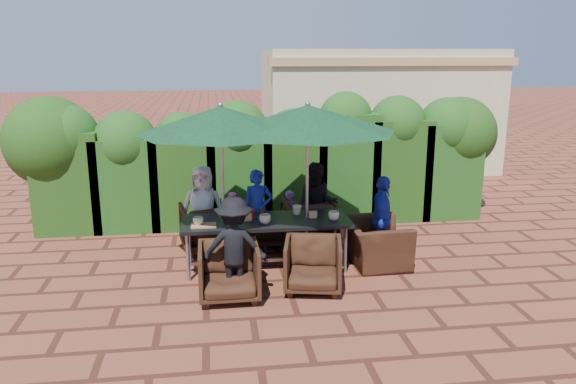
{
  "coord_description": "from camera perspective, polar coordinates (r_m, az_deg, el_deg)",
  "views": [
    {
      "loc": [
        -0.97,
        -7.88,
        3.14
      ],
      "look_at": [
        0.16,
        0.4,
        1.04
      ],
      "focal_mm": 35.0,
      "sensor_mm": 36.0,
      "label": 1
    }
  ],
  "objects": [
    {
      "name": "cup_a",
      "position": [
        8.05,
        -9.11,
        -2.93
      ],
      "size": [
        0.15,
        0.15,
        0.12
      ],
      "primitive_type": "imported",
      "color": "beige",
      "rests_on": "dining_table"
    },
    {
      "name": "serving_tray",
      "position": [
        8.01,
        -8.57,
        -3.38
      ],
      "size": [
        0.35,
        0.25,
        0.02
      ],
      "primitive_type": "cube",
      "color": "#A0714D",
      "rests_on": "dining_table"
    },
    {
      "name": "building",
      "position": [
        15.6,
        8.99,
        8.29
      ],
      "size": [
        6.2,
        3.08,
        3.2
      ],
      "color": "beige",
      "rests_on": "ground"
    },
    {
      "name": "umbrella_right",
      "position": [
        8.02,
        2.01,
        7.44
      ],
      "size": [
        2.58,
        2.58,
        2.46
      ],
      "color": "gray",
      "rests_on": "ground"
    },
    {
      "name": "chair_end_right",
      "position": [
        8.57,
        8.9,
        -4.42
      ],
      "size": [
        0.69,
        1.04,
        0.89
      ],
      "primitive_type": "imported",
      "rotation": [
        0.0,
        0.0,
        1.6
      ],
      "color": "black",
      "rests_on": "ground"
    },
    {
      "name": "pedestrian_a",
      "position": [
        12.72,
        4.93,
        4.07
      ],
      "size": [
        1.81,
        0.82,
        1.87
      ],
      "primitive_type": "imported",
      "rotation": [
        0.0,
        0.0,
        3.03
      ],
      "color": "#248734",
      "rests_on": "ground"
    },
    {
      "name": "dining_table",
      "position": [
        8.25,
        -2.29,
        -3.31
      ],
      "size": [
        2.45,
        0.9,
        0.75
      ],
      "color": "black",
      "rests_on": "ground"
    },
    {
      "name": "adult_far_mid",
      "position": [
        9.07,
        -3.08,
        -1.83
      ],
      "size": [
        0.48,
        0.4,
        1.31
      ],
      "primitive_type": "imported",
      "rotation": [
        0.0,
        0.0,
        -0.03
      ],
      "color": "#1F2DA9",
      "rests_on": "ground"
    },
    {
      "name": "chair_far_right",
      "position": [
        9.28,
        2.16,
        -2.91
      ],
      "size": [
        0.86,
        0.81,
        0.86
      ],
      "primitive_type": "imported",
      "rotation": [
        0.0,
        0.0,
        3.18
      ],
      "color": "black",
      "rests_on": "ground"
    },
    {
      "name": "number_block_left",
      "position": [
        8.17,
        -4.14,
        -2.58
      ],
      "size": [
        0.12,
        0.06,
        0.1
      ],
      "primitive_type": "cube",
      "color": "tan",
      "rests_on": "dining_table"
    },
    {
      "name": "pedestrian_c",
      "position": [
        13.23,
        12.96,
        3.75
      ],
      "size": [
        1.12,
        1.12,
        1.7
      ],
      "primitive_type": "imported",
      "rotation": [
        0.0,
        0.0,
        2.35
      ],
      "color": "#9B9AA2",
      "rests_on": "ground"
    },
    {
      "name": "ketchup_bottle",
      "position": [
        8.22,
        -3.66,
        -2.23
      ],
      "size": [
        0.04,
        0.04,
        0.17
      ],
      "primitive_type": "cylinder",
      "color": "#B20C0A",
      "rests_on": "dining_table"
    },
    {
      "name": "sauce_bottle",
      "position": [
        8.21,
        -2.66,
        -2.22
      ],
      "size": [
        0.04,
        0.04,
        0.17
      ],
      "primitive_type": "cylinder",
      "color": "#4C230C",
      "rests_on": "dining_table"
    },
    {
      "name": "umbrella_left",
      "position": [
        7.91,
        -6.85,
        7.26
      ],
      "size": [
        2.38,
        2.38,
        2.46
      ],
      "color": "gray",
      "rests_on": "ground"
    },
    {
      "name": "adult_far_left",
      "position": [
        9.03,
        -8.63,
        -1.73
      ],
      "size": [
        0.75,
        0.51,
        1.41
      ],
      "primitive_type": "imported",
      "rotation": [
        0.0,
        0.0,
        -0.15
      ],
      "color": "silver",
      "rests_on": "ground"
    },
    {
      "name": "adult_end_right",
      "position": [
        8.66,
        9.48,
        -2.71
      ],
      "size": [
        0.61,
        0.86,
        1.33
      ],
      "primitive_type": "imported",
      "rotation": [
        0.0,
        0.0,
        1.26
      ],
      "color": "#1F2DA9",
      "rests_on": "ground"
    },
    {
      "name": "cup_b",
      "position": [
        8.25,
        -6.0,
        -2.34
      ],
      "size": [
        0.15,
        0.15,
        0.14
      ],
      "primitive_type": "imported",
      "color": "beige",
      "rests_on": "dining_table"
    },
    {
      "name": "adult_far_right",
      "position": [
        9.2,
        3.0,
        -1.3
      ],
      "size": [
        0.75,
        0.56,
        1.4
      ],
      "primitive_type": "imported",
      "rotation": [
        0.0,
        0.0,
        -0.24
      ],
      "color": "black",
      "rests_on": "ground"
    },
    {
      "name": "hedge_wall",
      "position": [
        10.4,
        -3.05,
        3.87
      ],
      "size": [
        9.1,
        1.6,
        2.43
      ],
      "color": "#18360E",
      "rests_on": "ground"
    },
    {
      "name": "cup_e",
      "position": [
        8.21,
        4.67,
        -2.42
      ],
      "size": [
        0.16,
        0.16,
        0.13
      ],
      "primitive_type": "imported",
      "color": "beige",
      "rests_on": "dining_table"
    },
    {
      "name": "chair_far_left",
      "position": [
        9.17,
        -8.19,
        -3.32
      ],
      "size": [
        0.93,
        0.89,
        0.84
      ],
      "primitive_type": "imported",
      "rotation": [
        0.0,
        0.0,
        3.31
      ],
      "color": "black",
      "rests_on": "ground"
    },
    {
      "name": "cup_d",
      "position": [
        8.46,
        0.91,
        -1.84
      ],
      "size": [
        0.15,
        0.15,
        0.14
      ],
      "primitive_type": "imported",
      "color": "beige",
      "rests_on": "dining_table"
    },
    {
      "name": "chair_far_mid",
      "position": [
        9.35,
        -2.31,
        -3.25
      ],
      "size": [
        0.72,
        0.68,
        0.71
      ],
      "primitive_type": "imported",
      "rotation": [
        0.0,
        0.0,
        3.1
      ],
      "color": "black",
      "rests_on": "ground"
    },
    {
      "name": "number_block_right",
      "position": [
        8.3,
        2.53,
        -2.29
      ],
      "size": [
        0.12,
        0.06,
        0.1
      ],
      "primitive_type": "cube",
      "color": "tan",
      "rests_on": "dining_table"
    },
    {
      "name": "pedestrian_b",
      "position": [
        12.98,
        6.67,
        3.79
      ],
      "size": [
        0.93,
        0.77,
        1.68
      ],
      "primitive_type": "imported",
      "rotation": [
        0.0,
        0.0,
        3.54
      ],
      "color": "#ED539F",
      "rests_on": "ground"
    },
    {
      "name": "ground",
      "position": [
        8.54,
        -0.7,
        -7.49
      ],
      "size": [
        80.0,
        80.0,
        0.0
      ],
      "primitive_type": "plane",
      "color": "brown",
      "rests_on": "ground"
    },
    {
      "name": "adult_near_left",
      "position": [
        7.36,
        -5.46,
        -5.6
      ],
      "size": [
        0.89,
        0.49,
        1.34
      ],
      "primitive_type": "imported",
      "rotation": [
        0.0,
        0.0,
        3.03
      ],
      "color": "black",
      "rests_on": "ground"
    },
    {
      "name": "child_right",
      "position": [
        9.39,
        0.22,
        -2.56
      ],
      "size": [
        0.36,
        0.31,
        0.9
      ],
      "primitive_type": "imported",
      "rotation": [
        0.0,
        0.0,
        -0.14
      ],
      "color": "#934799",
      "rests_on": "ground"
    },
    {
      "name": "chair_near_left",
      "position": [
        7.38,
        -6.02,
        -7.79
      ],
      "size": [
        0.78,
        0.73,
        0.8
      ],
      "primitive_type": "imported",
      "rotation": [
        0.0,
        0.0,
        0.01
      ],
      "color": "black",
      "rests_on": "ground"
    },
    {
      "name": "cup_c",
      "position": [
        8.02,
        -2.36,
        -2.76
      ],
      "size": [
        0.17,
        0.17,
        0.13
      ],
      "primitive_type": "imported",
      "color": "beige",
      "rests_on": "dining_table"
    },
    {
      "name": "chair_near_right",
      "position": [
        7.6,
        2.56,
        -7.16
      ],
      "size": [
        0.88,
        0.84,
        0.78
      ],
      "primitive_type": "imported",
      "rotation": [
        0.0,
        0.0,
        -0.19
      ],
      "color": "black",
      "rests_on": "ground"
    },
    {
      "name": "child_left",
      "position": [
        9.31,
        -5.48,
        -2.75
      ],
      "size": [
        0.4,
        0.36,
        0.91
      ],
      "primitive_type": "imported",
      "rotation": [
        0.0,
        0.0,
        0.34
      ],
      "color": "#ED539F",
      "rests_on": "ground"
    }
  ]
}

